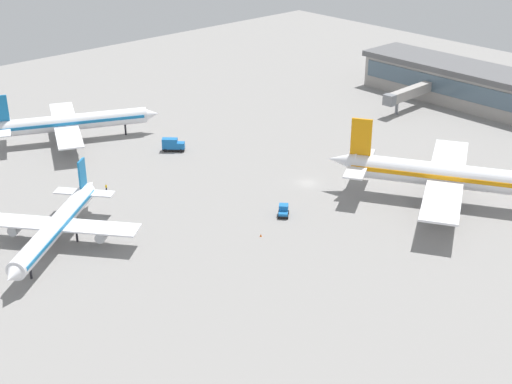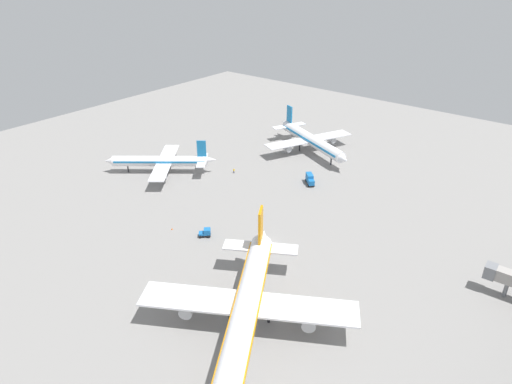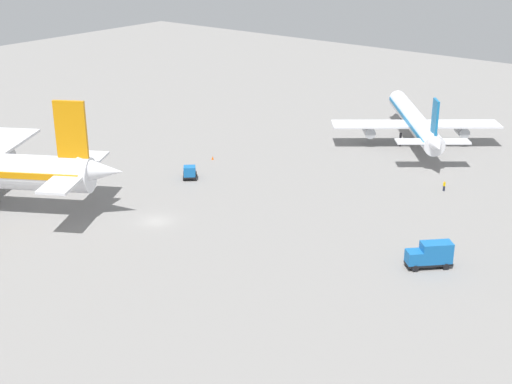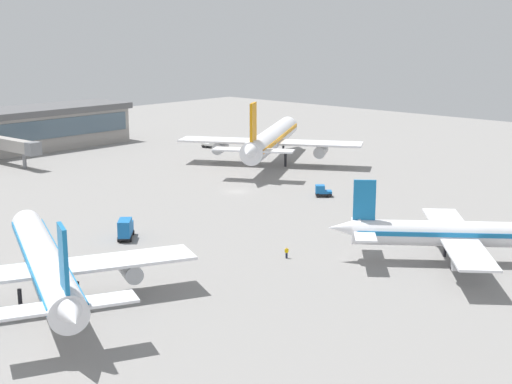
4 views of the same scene
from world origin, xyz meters
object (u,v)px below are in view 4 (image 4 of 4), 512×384
object	(u,v)px
airplane_distant	(45,262)
airplane_taxiing	(271,139)
catering_truck	(126,228)
pushback_tractor	(211,145)
baggage_tug	(322,191)
safety_cone_near_gate	(373,200)
ground_crew_worker	(287,253)
airplane_at_gate	(466,234)

from	to	relation	value
airplane_distant	airplane_taxiing	bearing A→B (deg)	-40.31
catering_truck	pushback_tractor	size ratio (longest dim) A/B	1.14
baggage_tug	safety_cone_near_gate	xyz separation A→B (m)	(-3.57, 9.72, -0.86)
airplane_distant	pushback_tractor	bearing A→B (deg)	-29.26
catering_truck	pushback_tractor	world-z (taller)	catering_truck
airplane_distant	safety_cone_near_gate	size ratio (longest dim) A/B	71.37
airplane_distant	safety_cone_near_gate	world-z (taller)	airplane_distant
airplane_taxiing	catering_truck	distance (m)	70.16
baggage_tug	safety_cone_near_gate	size ratio (longest dim) A/B	6.22
baggage_tug	pushback_tractor	distance (m)	64.62
ground_crew_worker	airplane_taxiing	bearing A→B (deg)	-8.65
airplane_taxiing	baggage_tug	xyz separation A→B (m)	(20.02, 31.14, -4.99)
airplane_at_gate	safety_cone_near_gate	world-z (taller)	airplane_at_gate
airplane_distant	ground_crew_worker	size ratio (longest dim) A/B	25.64
ground_crew_worker	safety_cone_near_gate	distance (m)	40.36
baggage_tug	airplane_at_gate	bearing A→B (deg)	111.92
baggage_tug	catering_truck	size ratio (longest dim) A/B	0.70
pushback_tractor	ground_crew_worker	world-z (taller)	pushback_tractor
baggage_tug	ground_crew_worker	bearing A→B (deg)	78.25
baggage_tug	safety_cone_near_gate	distance (m)	10.39
airplane_distant	catering_truck	size ratio (longest dim) A/B	8.04
airplane_distant	pushback_tractor	world-z (taller)	airplane_distant
airplane_distant	safety_cone_near_gate	distance (m)	72.29
baggage_tug	airplane_taxiing	bearing A→B (deg)	-74.87
airplane_taxiing	ground_crew_worker	bearing A→B (deg)	-167.22
airplane_taxiing	airplane_distant	world-z (taller)	airplane_taxiing
pushback_tractor	safety_cone_near_gate	bearing A→B (deg)	-29.73
catering_truck	safety_cone_near_gate	size ratio (longest dim) A/B	8.87
baggage_tug	catering_truck	distance (m)	45.09
airplane_taxiing	safety_cone_near_gate	world-z (taller)	airplane_taxiing
airplane_distant	baggage_tug	bearing A→B (deg)	-56.87
catering_truck	airplane_distant	bearing A→B (deg)	166.76
safety_cone_near_gate	ground_crew_worker	bearing A→B (deg)	15.76
airplane_at_gate	catering_truck	distance (m)	52.04
airplane_at_gate	catering_truck	world-z (taller)	airplane_at_gate
airplane_distant	baggage_tug	world-z (taller)	airplane_distant
airplane_at_gate	safety_cone_near_gate	distance (m)	39.17
airplane_at_gate	catering_truck	size ratio (longest dim) A/B	6.18
pushback_tractor	airplane_at_gate	bearing A→B (deg)	-36.22
airplane_at_gate	safety_cone_near_gate	xyz separation A→B (m)	(-23.45, -31.12, -4.04)
airplane_distant	pushback_tractor	size ratio (longest dim) A/B	9.13
safety_cone_near_gate	catering_truck	bearing A→B (deg)	-16.63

